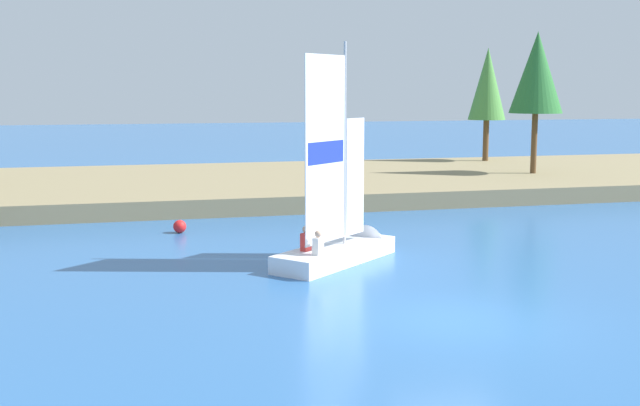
{
  "coord_description": "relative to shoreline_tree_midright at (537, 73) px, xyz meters",
  "views": [
    {
      "loc": [
        -6.84,
        -15.5,
        5.02
      ],
      "look_at": [
        -0.48,
        10.02,
        1.2
      ],
      "focal_mm": 44.53,
      "sensor_mm": 36.0,
      "label": 1
    }
  ],
  "objects": [
    {
      "name": "ground_plane",
      "position": [
        -13.35,
        -20.75,
        -5.76
      ],
      "size": [
        200.0,
        200.0,
        0.0
      ],
      "primitive_type": "plane",
      "color": "#2D609E"
    },
    {
      "name": "channel_buoy",
      "position": [
        -18.35,
        -8.59,
        -5.53
      ],
      "size": [
        0.46,
        0.46,
        0.46
      ],
      "primitive_type": "sphere",
      "color": "red",
      "rests_on": "ground"
    },
    {
      "name": "shoreline_tree_midright",
      "position": [
        0.0,
        0.0,
        0.0
      ],
      "size": [
        2.65,
        2.65,
        7.08
      ],
      "color": "brown",
      "rests_on": "shore_bank"
    },
    {
      "name": "sailboat",
      "position": [
        -13.78,
        -14.06,
        -5.25
      ],
      "size": [
        4.72,
        4.38,
        6.7
      ],
      "rotation": [
        0.0,
        0.0,
        0.72
      ],
      "color": "white",
      "rests_on": "ground"
    },
    {
      "name": "shore_bank",
      "position": [
        -13.35,
        1.83,
        -5.39
      ],
      "size": [
        80.0,
        15.09,
        0.74
      ],
      "primitive_type": "cube",
      "color": "#897A56",
      "rests_on": "ground"
    },
    {
      "name": "shoreline_tree_right",
      "position": [
        0.74,
        7.02,
        -0.54
      ],
      "size": [
        2.19,
        2.19,
        6.63
      ],
      "color": "brown",
      "rests_on": "shore_bank"
    }
  ]
}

